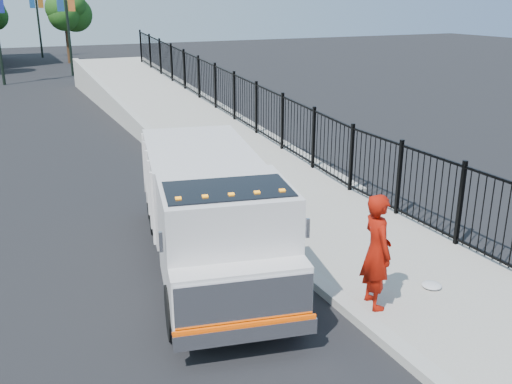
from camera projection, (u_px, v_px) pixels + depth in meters
name	position (u px, v px, depth m)	size (l,w,h in m)	color
ground	(313.00, 282.00, 10.84)	(120.00, 120.00, 0.00)	black
sidewalk	(467.00, 306.00, 9.89)	(3.55, 12.00, 0.12)	#9E998E
curb	(377.00, 331.00, 9.11)	(0.30, 12.00, 0.16)	#ADAAA3
ramp	(170.00, 119.00, 25.39)	(3.95, 24.00, 1.70)	#9E998E
iron_fence	(234.00, 112.00, 22.25)	(0.10, 28.00, 1.80)	black
truck	(210.00, 206.00, 11.03)	(3.50, 7.07, 2.32)	black
worker	(377.00, 251.00, 9.49)	(0.73, 0.48, 2.01)	#951105
debris	(432.00, 285.00, 10.38)	(0.36, 0.36, 0.09)	silver
light_pole_0	(0.00, 11.00, 34.03)	(3.77, 0.22, 8.00)	black
light_pole_1	(62.00, 10.00, 37.99)	(3.78, 0.22, 8.00)	black
light_pole_3	(33.00, 7.00, 49.89)	(3.77, 0.22, 8.00)	black
tree_1	(65.00, 13.00, 45.82)	(2.57, 2.57, 5.29)	#382314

